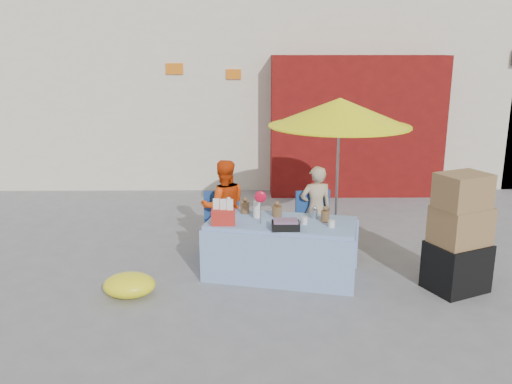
{
  "coord_description": "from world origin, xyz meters",
  "views": [
    {
      "loc": [
        0.2,
        -5.87,
        2.73
      ],
      "look_at": [
        0.27,
        0.6,
        1.0
      ],
      "focal_mm": 38.0,
      "sensor_mm": 36.0,
      "label": 1
    }
  ],
  "objects_px": {
    "vendor_beige": "(316,209)",
    "umbrella": "(340,113)",
    "vendor_orange": "(224,207)",
    "chair_left": "(224,237)",
    "chair_right": "(316,237)",
    "market_table": "(281,248)",
    "box_stack": "(459,237)"
  },
  "relations": [
    {
      "from": "chair_right",
      "to": "vendor_orange",
      "type": "xyz_separation_m",
      "value": [
        -1.25,
        0.13,
        0.39
      ]
    },
    {
      "from": "market_table",
      "to": "chair_right",
      "type": "xyz_separation_m",
      "value": [
        0.52,
        0.69,
        -0.1
      ]
    },
    {
      "from": "vendor_beige",
      "to": "umbrella",
      "type": "height_order",
      "value": "umbrella"
    },
    {
      "from": "chair_right",
      "to": "vendor_beige",
      "type": "bearing_deg",
      "value": 79.24
    },
    {
      "from": "vendor_orange",
      "to": "vendor_beige",
      "type": "height_order",
      "value": "vendor_orange"
    },
    {
      "from": "umbrella",
      "to": "chair_left",
      "type": "bearing_deg",
      "value": -169.62
    },
    {
      "from": "chair_right",
      "to": "box_stack",
      "type": "bearing_deg",
      "value": -46.73
    },
    {
      "from": "vendor_beige",
      "to": "umbrella",
      "type": "distance_m",
      "value": 1.33
    },
    {
      "from": "chair_right",
      "to": "umbrella",
      "type": "bearing_deg",
      "value": 33.59
    },
    {
      "from": "market_table",
      "to": "vendor_beige",
      "type": "relative_size",
      "value": 1.63
    },
    {
      "from": "chair_right",
      "to": "umbrella",
      "type": "distance_m",
      "value": 1.69
    },
    {
      "from": "chair_right",
      "to": "vendor_orange",
      "type": "relative_size",
      "value": 0.66
    },
    {
      "from": "vendor_beige",
      "to": "box_stack",
      "type": "xyz_separation_m",
      "value": [
        1.48,
        -1.26,
        0.04
      ]
    },
    {
      "from": "box_stack",
      "to": "vendor_orange",
      "type": "bearing_deg",
      "value": 155.28
    },
    {
      "from": "chair_right",
      "to": "chair_left",
      "type": "bearing_deg",
      "value": 170.37
    },
    {
      "from": "chair_right",
      "to": "vendor_orange",
      "type": "height_order",
      "value": "vendor_orange"
    },
    {
      "from": "chair_left",
      "to": "chair_right",
      "type": "distance_m",
      "value": 1.25
    },
    {
      "from": "vendor_orange",
      "to": "umbrella",
      "type": "relative_size",
      "value": 0.62
    },
    {
      "from": "vendor_orange",
      "to": "box_stack",
      "type": "height_order",
      "value": "box_stack"
    },
    {
      "from": "chair_right",
      "to": "vendor_beige",
      "type": "xyz_separation_m",
      "value": [
        0.0,
        0.13,
        0.35
      ]
    },
    {
      "from": "market_table",
      "to": "umbrella",
      "type": "distance_m",
      "value": 1.99
    },
    {
      "from": "market_table",
      "to": "umbrella",
      "type": "height_order",
      "value": "umbrella"
    },
    {
      "from": "umbrella",
      "to": "box_stack",
      "type": "relative_size",
      "value": 1.51
    },
    {
      "from": "chair_left",
      "to": "box_stack",
      "type": "bearing_deg",
      "value": -31.97
    },
    {
      "from": "market_table",
      "to": "box_stack",
      "type": "relative_size",
      "value": 1.41
    },
    {
      "from": "market_table",
      "to": "vendor_beige",
      "type": "xyz_separation_m",
      "value": [
        0.52,
        0.82,
        0.24
      ]
    },
    {
      "from": "market_table",
      "to": "chair_left",
      "type": "distance_m",
      "value": 1.01
    },
    {
      "from": "chair_left",
      "to": "umbrella",
      "type": "bearing_deg",
      "value": 0.75
    },
    {
      "from": "market_table",
      "to": "vendor_orange",
      "type": "relative_size",
      "value": 1.52
    },
    {
      "from": "chair_left",
      "to": "umbrella",
      "type": "relative_size",
      "value": 0.41
    },
    {
      "from": "market_table",
      "to": "vendor_orange",
      "type": "xyz_separation_m",
      "value": [
        -0.73,
        0.82,
        0.29
      ]
    },
    {
      "from": "vendor_orange",
      "to": "box_stack",
      "type": "distance_m",
      "value": 3.01
    }
  ]
}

